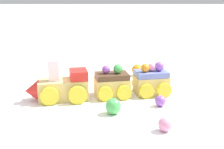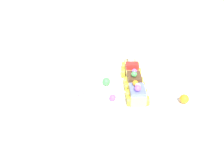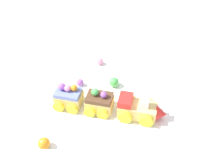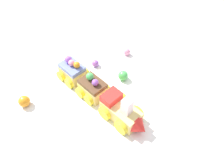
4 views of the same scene
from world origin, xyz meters
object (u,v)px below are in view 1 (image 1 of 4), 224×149
(gumball_purple, at_px, (160,101))
(gumball_green, at_px, (113,106))
(cake_train_locomotive, at_px, (59,88))
(gumball_pink, at_px, (165,124))
(cake_car_blueberry, at_px, (151,82))
(cake_car_chocolate, at_px, (112,85))
(gumball_orange, at_px, (137,70))

(gumball_purple, height_order, gumball_green, gumball_green)
(cake_train_locomotive, bearing_deg, gumball_pink, 130.33)
(cake_train_locomotive, xyz_separation_m, gumball_pink, (-0.18, 0.14, -0.01))
(cake_train_locomotive, height_order, gumball_purple, cake_train_locomotive)
(cake_train_locomotive, bearing_deg, gumball_purple, 157.40)
(gumball_green, bearing_deg, gumball_pink, 138.21)
(cake_car_blueberry, relative_size, gumball_pink, 3.54)
(cake_car_blueberry, xyz_separation_m, gumball_purple, (-0.01, 0.07, -0.01))
(cake_train_locomotive, height_order, cake_car_chocolate, cake_train_locomotive)
(gumball_purple, height_order, gumball_pink, gumball_pink)
(gumball_green, bearing_deg, gumball_purple, -157.19)
(cake_train_locomotive, bearing_deg, cake_car_chocolate, 179.95)
(gumball_pink, relative_size, gumball_green, 0.79)
(gumball_purple, distance_m, gumball_green, 0.09)
(cake_train_locomotive, bearing_deg, gumball_green, 133.13)
(gumball_purple, bearing_deg, gumball_pink, 85.05)
(gumball_orange, bearing_deg, gumball_green, 76.10)
(cake_car_blueberry, height_order, gumball_pink, cake_car_blueberry)
(cake_train_locomotive, distance_m, gumball_pink, 0.23)
(gumball_orange, bearing_deg, gumball_purple, 96.42)
(cake_train_locomotive, xyz_separation_m, cake_car_chocolate, (-0.10, -0.02, -0.00))
(gumball_purple, bearing_deg, cake_car_chocolate, -33.46)
(cake_train_locomotive, relative_size, gumball_green, 4.56)
(cake_car_blueberry, distance_m, gumball_green, 0.13)
(gumball_orange, height_order, gumball_green, gumball_orange)
(gumball_orange, xyz_separation_m, gumball_pink, (-0.01, 0.32, -0.00))
(cake_train_locomotive, distance_m, cake_car_chocolate, 0.10)
(cake_car_chocolate, bearing_deg, gumball_orange, -123.55)
(gumball_orange, distance_m, gumball_green, 0.26)
(cake_car_chocolate, relative_size, gumball_purple, 3.77)
(gumball_purple, height_order, gumball_orange, gumball_orange)
(cake_train_locomotive, distance_m, gumball_orange, 0.24)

